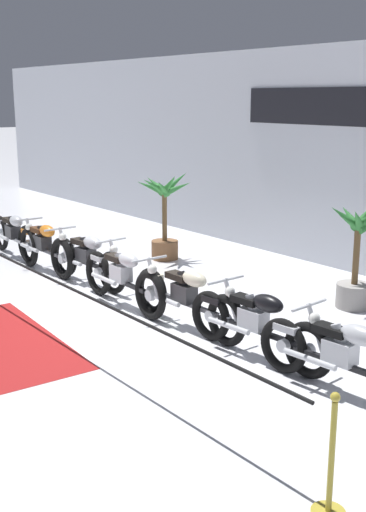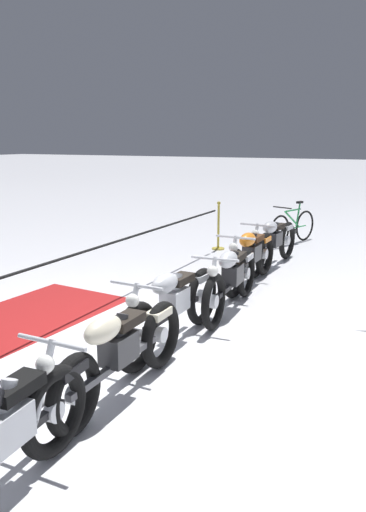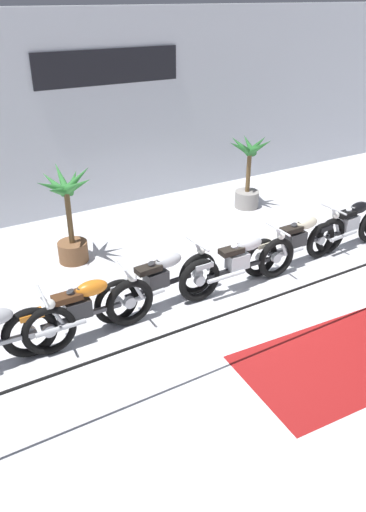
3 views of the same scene
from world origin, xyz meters
TOP-DOWN VIEW (x-y plane):
  - ground_plane at (0.00, 0.00)m, footprint 120.00×120.00m
  - back_wall at (-0.00, 5.12)m, footprint 28.00×0.29m
  - motorcycle_orange_1 at (-2.76, 0.49)m, footprint 2.24×0.62m
  - motorcycle_silver_2 at (-1.43, 0.67)m, footprint 2.21×0.62m
  - motorcycle_silver_3 at (-0.02, 0.50)m, footprint 2.29×0.62m
  - motorcycle_cream_4 at (1.39, 0.66)m, footprint 2.40×0.62m
  - motorcycle_black_5 at (2.77, 0.69)m, footprint 2.34×0.62m
  - potted_palm_left_of_row at (-2.09, 2.84)m, footprint 1.04×1.19m
  - potted_palm_right_of_row at (2.27, 3.33)m, footprint 0.94×1.09m
  - stanchion_far_left at (-1.29, -1.07)m, footprint 10.45×0.28m
  - floor_banner at (0.24, -1.75)m, footprint 3.23×1.78m

SIDE VIEW (x-z plane):
  - ground_plane at x=0.00m, z-range 0.00..0.00m
  - floor_banner at x=0.24m, z-range 0.00..0.01m
  - motorcycle_black_5 at x=2.77m, z-range -0.01..0.92m
  - motorcycle_cream_4 at x=1.39m, z-range -0.01..0.93m
  - motorcycle_silver_3 at x=-0.02m, z-range 0.00..0.95m
  - motorcycle_silver_2 at x=-1.43m, z-range 0.00..0.95m
  - motorcycle_orange_1 at x=-2.76m, z-range 0.00..0.96m
  - stanchion_far_left at x=-1.29m, z-range 0.21..1.27m
  - potted_palm_right_of_row at x=2.27m, z-range -0.09..1.63m
  - potted_palm_left_of_row at x=-2.09m, z-range -0.02..1.79m
  - back_wall at x=0.00m, z-range 0.00..4.20m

